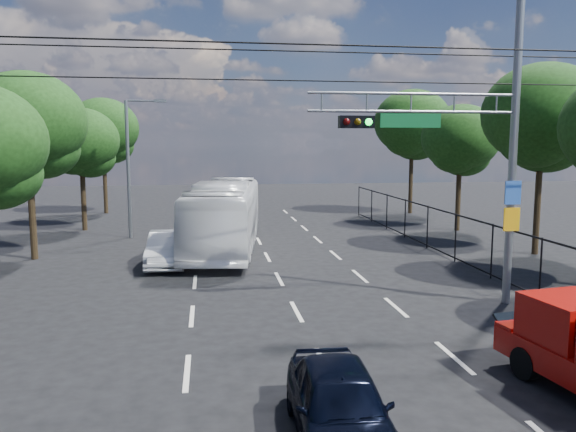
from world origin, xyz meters
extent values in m
cube|color=beige|center=(-3.00, 4.00, 0.01)|extent=(0.12, 2.00, 0.01)
cube|color=beige|center=(-3.00, 8.00, 0.01)|extent=(0.12, 2.00, 0.01)
cube|color=beige|center=(-3.00, 12.00, 0.01)|extent=(0.12, 2.00, 0.01)
cube|color=beige|center=(-3.00, 16.00, 0.01)|extent=(0.12, 2.00, 0.01)
cube|color=beige|center=(-3.00, 20.00, 0.01)|extent=(0.12, 2.00, 0.01)
cube|color=beige|center=(-3.00, 24.00, 0.01)|extent=(0.12, 2.00, 0.01)
cube|color=beige|center=(-3.00, 28.00, 0.01)|extent=(0.12, 2.00, 0.01)
cube|color=beige|center=(-3.00, 32.00, 0.01)|extent=(0.12, 2.00, 0.01)
cube|color=beige|center=(0.00, 4.00, 0.01)|extent=(0.12, 2.00, 0.01)
cube|color=beige|center=(0.00, 8.00, 0.01)|extent=(0.12, 2.00, 0.01)
cube|color=beige|center=(0.00, 12.00, 0.01)|extent=(0.12, 2.00, 0.01)
cube|color=beige|center=(0.00, 16.00, 0.01)|extent=(0.12, 2.00, 0.01)
cube|color=beige|center=(0.00, 20.00, 0.01)|extent=(0.12, 2.00, 0.01)
cube|color=beige|center=(0.00, 24.00, 0.01)|extent=(0.12, 2.00, 0.01)
cube|color=beige|center=(0.00, 28.00, 0.01)|extent=(0.12, 2.00, 0.01)
cube|color=beige|center=(0.00, 32.00, 0.01)|extent=(0.12, 2.00, 0.01)
cube|color=beige|center=(3.00, 4.00, 0.01)|extent=(0.12, 2.00, 0.01)
cube|color=beige|center=(3.00, 8.00, 0.01)|extent=(0.12, 2.00, 0.01)
cube|color=beige|center=(3.00, 12.00, 0.01)|extent=(0.12, 2.00, 0.01)
cube|color=beige|center=(3.00, 16.00, 0.01)|extent=(0.12, 2.00, 0.01)
cube|color=beige|center=(3.00, 20.00, 0.01)|extent=(0.12, 2.00, 0.01)
cube|color=beige|center=(3.00, 24.00, 0.01)|extent=(0.12, 2.00, 0.01)
cube|color=beige|center=(3.00, 28.00, 0.01)|extent=(0.12, 2.00, 0.01)
cube|color=beige|center=(3.00, 32.00, 0.01)|extent=(0.12, 2.00, 0.01)
cylinder|color=slate|center=(6.50, 8.00, 4.75)|extent=(0.24, 0.24, 9.50)
cylinder|color=slate|center=(3.40, 8.00, 6.25)|extent=(6.20, 0.08, 0.08)
cylinder|color=slate|center=(3.40, 8.00, 5.75)|extent=(6.20, 0.08, 0.08)
cube|color=black|center=(1.70, 8.00, 5.45)|extent=(1.00, 0.28, 0.35)
sphere|color=#3F0505|center=(1.38, 7.85, 5.45)|extent=(0.20, 0.20, 0.20)
sphere|color=#4C3805|center=(1.70, 7.85, 5.45)|extent=(0.20, 0.20, 0.20)
sphere|color=#0CE533|center=(2.02, 7.85, 5.45)|extent=(0.20, 0.20, 0.20)
cube|color=#0D5C2B|center=(3.30, 8.00, 5.50)|extent=(1.80, 0.05, 0.40)
cube|color=blue|center=(6.48, 7.86, 3.40)|extent=(0.50, 0.04, 0.70)
cube|color=#F6AB0C|center=(6.48, 7.86, 2.60)|extent=(0.50, 0.04, 0.70)
cylinder|color=slate|center=(5.90, 8.00, 6.00)|extent=(0.05, 0.05, 0.50)
cylinder|color=slate|center=(4.60, 8.00, 6.00)|extent=(0.05, 0.05, 0.50)
cylinder|color=slate|center=(3.30, 8.00, 6.00)|extent=(0.05, 0.05, 0.50)
cylinder|color=slate|center=(2.00, 8.00, 6.00)|extent=(0.05, 0.05, 0.50)
cylinder|color=slate|center=(0.70, 8.00, 6.00)|extent=(0.05, 0.05, 0.50)
cylinder|color=slate|center=(-6.50, 22.00, 3.50)|extent=(0.18, 0.18, 7.00)
cylinder|color=slate|center=(-5.70, 22.00, 7.00)|extent=(1.60, 0.09, 0.09)
cube|color=slate|center=(-4.80, 22.00, 7.00)|extent=(0.60, 0.22, 0.15)
cylinder|color=black|center=(0.00, 6.00, 7.20)|extent=(22.00, 0.04, 0.04)
cylinder|color=black|center=(0.00, 9.50, 7.60)|extent=(22.00, 0.04, 0.04)
cylinder|color=black|center=(0.00, 11.00, 6.90)|extent=(22.00, 0.04, 0.04)
cube|color=black|center=(7.60, 12.00, 1.95)|extent=(0.04, 34.00, 0.06)
cube|color=black|center=(7.60, 12.00, 0.15)|extent=(0.04, 34.00, 0.06)
cylinder|color=black|center=(7.60, 8.00, 1.00)|extent=(0.06, 0.06, 2.00)
cylinder|color=black|center=(7.60, 11.00, 1.00)|extent=(0.06, 0.06, 2.00)
cylinder|color=black|center=(7.60, 14.00, 1.00)|extent=(0.06, 0.06, 2.00)
cylinder|color=black|center=(7.60, 17.00, 1.00)|extent=(0.06, 0.06, 2.00)
cylinder|color=black|center=(7.60, 20.00, 1.00)|extent=(0.06, 0.06, 2.00)
cylinder|color=black|center=(7.60, 23.00, 1.00)|extent=(0.06, 0.06, 2.00)
cylinder|color=black|center=(7.60, 26.00, 1.00)|extent=(0.06, 0.06, 2.00)
cylinder|color=black|center=(7.60, 29.00, 1.00)|extent=(0.06, 0.06, 2.00)
cylinder|color=black|center=(11.80, 15.00, 2.38)|extent=(0.28, 0.28, 4.76)
ellipsoid|color=black|center=(11.80, 15.00, 6.12)|extent=(5.10, 5.10, 4.33)
ellipsoid|color=black|center=(12.20, 15.30, 4.93)|extent=(3.40, 3.40, 2.72)
ellipsoid|color=black|center=(11.45, 14.80, 5.10)|extent=(3.23, 3.23, 2.58)
cylinder|color=black|center=(11.40, 22.00, 2.02)|extent=(0.28, 0.28, 4.03)
ellipsoid|color=black|center=(11.40, 22.00, 5.18)|extent=(4.32, 4.32, 3.67)
ellipsoid|color=black|center=(11.80, 22.30, 4.18)|extent=(2.88, 2.88, 2.30)
ellipsoid|color=black|center=(11.05, 21.80, 4.32)|extent=(2.74, 2.74, 2.19)
cylinder|color=black|center=(11.60, 30.00, 2.46)|extent=(0.28, 0.28, 4.93)
ellipsoid|color=black|center=(11.60, 30.00, 6.34)|extent=(5.28, 5.28, 4.49)
ellipsoid|color=black|center=(12.00, 30.30, 5.10)|extent=(3.52, 3.52, 2.82)
ellipsoid|color=black|center=(11.25, 29.80, 5.28)|extent=(3.34, 3.34, 2.68)
cylinder|color=black|center=(-9.80, 17.00, 2.24)|extent=(0.28, 0.28, 4.48)
ellipsoid|color=black|center=(-9.80, 17.00, 5.76)|extent=(4.80, 4.80, 4.08)
ellipsoid|color=black|center=(-9.40, 17.30, 4.64)|extent=(3.20, 3.20, 2.56)
ellipsoid|color=black|center=(-10.15, 16.80, 4.80)|extent=(3.04, 3.04, 2.43)
cylinder|color=black|center=(-9.40, 25.00, 1.96)|extent=(0.28, 0.28, 3.92)
ellipsoid|color=black|center=(-9.40, 25.00, 5.04)|extent=(4.20, 4.20, 3.57)
ellipsoid|color=black|center=(-9.00, 25.30, 4.06)|extent=(2.80, 2.80, 2.24)
ellipsoid|color=black|center=(-9.75, 24.80, 4.20)|extent=(2.66, 2.66, 2.13)
cylinder|color=black|center=(-9.60, 33.00, 2.30)|extent=(0.28, 0.28, 4.59)
ellipsoid|color=black|center=(-9.60, 33.00, 5.90)|extent=(4.92, 4.92, 4.18)
ellipsoid|color=black|center=(-9.20, 33.30, 4.76)|extent=(3.28, 3.28, 2.62)
ellipsoid|color=black|center=(-9.95, 32.80, 4.92)|extent=(3.12, 3.12, 2.49)
cylinder|color=black|center=(3.94, 2.66, 0.34)|extent=(0.35, 0.71, 0.68)
cube|color=#910B07|center=(4.66, 3.46, 0.68)|extent=(1.86, 0.79, 0.54)
cube|color=black|center=(4.62, 3.72, 0.93)|extent=(1.70, 0.63, 0.30)
cube|color=#910B07|center=(4.82, 2.40, 1.32)|extent=(1.96, 1.75, 0.93)
imported|color=black|center=(-0.44, 0.77, 0.65)|extent=(1.71, 3.88, 1.30)
imported|color=white|center=(-1.73, 18.11, 1.58)|extent=(4.04, 11.59, 3.16)
imported|color=silver|center=(-4.12, 14.91, 0.68)|extent=(1.52, 4.14, 1.35)
camera|label=1|loc=(-2.49, -7.61, 4.84)|focal=35.00mm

